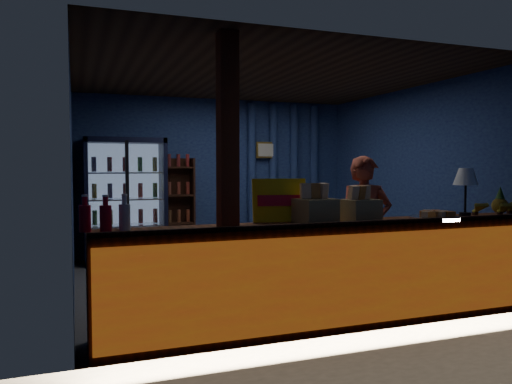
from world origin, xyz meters
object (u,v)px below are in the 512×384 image
Objects in this scene: table_lamp at (466,179)px; shopkeeper at (365,229)px; green_chair at (331,239)px; pastry_tray at (435,216)px.

shopkeeper is at bearing 149.89° from table_lamp.
green_chair is 1.17× the size of pastry_tray.
green_chair is at bearing 87.66° from table_lamp.
shopkeeper is 3.15× the size of table_lamp.
table_lamp reaches higher than pastry_tray.
green_chair is 3.42m from pastry_tray.
green_chair is (1.02, 2.62, -0.53)m from shopkeeper.
shopkeeper reaches higher than green_chair.
table_lamp is (0.89, -0.51, 0.55)m from shopkeeper.
pastry_tray reaches higher than green_chair.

